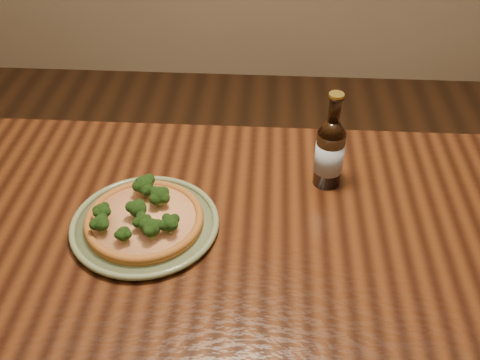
# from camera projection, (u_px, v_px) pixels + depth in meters

# --- Properties ---
(table) EXTENTS (1.60, 0.90, 0.75)m
(table) POSITION_uv_depth(u_px,v_px,m) (236.00, 273.00, 1.24)
(table) COLOR #44200E
(table) RESTS_ON ground
(plate) EXTENTS (0.32, 0.32, 0.02)m
(plate) POSITION_uv_depth(u_px,v_px,m) (145.00, 224.00, 1.22)
(plate) COLOR #6F7F57
(plate) RESTS_ON table
(pizza) EXTENTS (0.26, 0.26, 0.07)m
(pizza) POSITION_uv_depth(u_px,v_px,m) (144.00, 218.00, 1.20)
(pizza) COLOR #A76425
(pizza) RESTS_ON plate
(beer_bottle) EXTENTS (0.07, 0.07, 0.24)m
(beer_bottle) POSITION_uv_depth(u_px,v_px,m) (330.00, 152.00, 1.29)
(beer_bottle) COLOR black
(beer_bottle) RESTS_ON table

